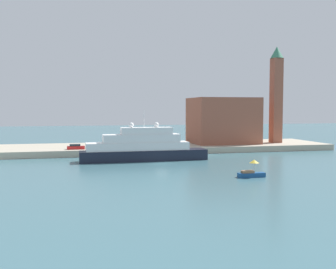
{
  "coord_description": "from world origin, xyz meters",
  "views": [
    {
      "loc": [
        -18.71,
        -83.15,
        12.07
      ],
      "look_at": [
        2.91,
        6.0,
        6.01
      ],
      "focal_mm": 42.04,
      "sensor_mm": 36.0,
      "label": 1
    }
  ],
  "objects": [
    {
      "name": "parked_car",
      "position": [
        -18.12,
        19.46,
        2.26
      ],
      "size": [
        4.43,
        1.64,
        1.35
      ],
      "color": "#B21E1E",
      "rests_on": "quay_dock"
    },
    {
      "name": "quay_dock",
      "position": [
        0.0,
        27.35,
        0.84
      ],
      "size": [
        110.0,
        22.69,
        1.67
      ],
      "primitive_type": "cube",
      "color": "#ADA38E",
      "rests_on": "ground"
    },
    {
      "name": "small_motorboat",
      "position": [
        11.72,
        -20.04,
        0.95
      ],
      "size": [
        4.84,
        1.65,
        3.09
      ],
      "color": "navy",
      "rests_on": "ground"
    },
    {
      "name": "ground",
      "position": [
        0.0,
        0.0,
        0.0
      ],
      "size": [
        400.0,
        400.0,
        0.0
      ],
      "primitive_type": "plane",
      "color": "#3D6670"
    },
    {
      "name": "mooring_bollard",
      "position": [
        4.36,
        17.33,
        2.06
      ],
      "size": [
        0.51,
        0.51,
        0.78
      ],
      "primitive_type": "cylinder",
      "color": "black",
      "rests_on": "quay_dock"
    },
    {
      "name": "large_yacht",
      "position": [
        -3.16,
        6.31,
        3.05
      ],
      "size": [
        29.48,
        4.97,
        11.63
      ],
      "color": "black",
      "rests_on": "ground"
    },
    {
      "name": "bell_tower",
      "position": [
        41.49,
        25.56,
        17.21
      ],
      "size": [
        3.89,
        3.89,
        29.1
      ],
      "color": "#93513D",
      "rests_on": "quay_dock"
    },
    {
      "name": "person_figure",
      "position": [
        -13.44,
        18.49,
        2.38
      ],
      "size": [
        0.36,
        0.36,
        1.54
      ],
      "color": "#334C8C",
      "rests_on": "quay_dock"
    },
    {
      "name": "harbor_building",
      "position": [
        25.34,
        28.28,
        8.48
      ],
      "size": [
        18.81,
        15.52,
        13.62
      ],
      "primitive_type": "cube",
      "color": "#93513D",
      "rests_on": "quay_dock"
    }
  ]
}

